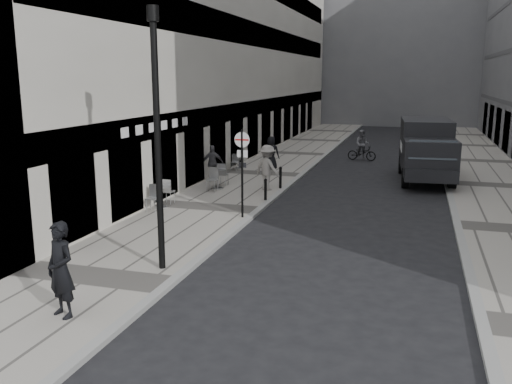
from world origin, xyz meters
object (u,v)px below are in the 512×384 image
Objects in this scene: lamppost at (157,128)px; walking_man at (61,270)px; panel_van at (426,147)px; cyclist at (362,149)px; sign_post at (242,161)px.

walking_man is at bearing -101.71° from lamppost.
walking_man is 0.32× the size of panel_van.
cyclist is (3.00, 20.80, -3.00)m from lamppost.
lamppost is (0.66, 3.19, 2.60)m from walking_man.
panel_van is (6.19, 9.73, -0.46)m from sign_post.
lamppost is at bearing -117.41° from panel_van.
lamppost is 21.23m from cyclist.
sign_post is 11.54m from panel_van.
sign_post reaches higher than panel_van.
sign_post is 15.60m from cyclist.
lamppost is at bearing 99.30° from walking_man.
lamppost is at bearing -89.73° from cyclist.
sign_post reaches higher than walking_man.
walking_man is at bearing -97.73° from sign_post.
panel_van is 3.42× the size of cyclist.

